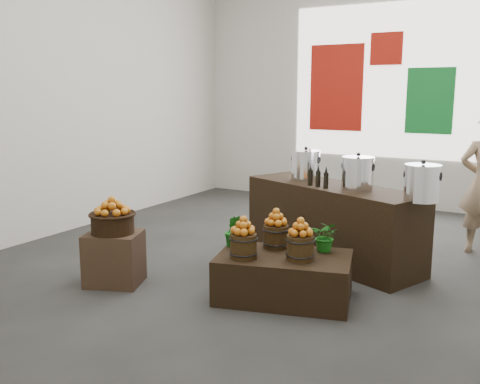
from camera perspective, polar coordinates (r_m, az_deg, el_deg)
The scene contains 23 objects.
ground at distance 6.00m, azimuth 3.86°, elevation -7.22°, with size 7.00×7.00×0.00m, color #343432.
back_wall at distance 8.99m, azimuth 13.99°, elevation 11.38°, with size 6.00×0.04×4.00m, color beige.
back_opening at distance 8.90m, azimuth 15.85°, elevation 11.30°, with size 3.20×0.02×2.40m, color white.
deco_red_left at distance 9.15m, azimuth 10.23°, elevation 10.88°, with size 0.90×0.04×1.40m, color #AA180D.
deco_green_right at distance 8.76m, azimuth 19.58°, elevation 9.14°, with size 0.70×0.04×1.00m, color #117128.
deco_red_upper at distance 8.94m, azimuth 15.36°, elevation 14.53°, with size 0.50×0.04×0.50m, color #AA180D.
crate at distance 5.34m, azimuth -13.26°, elevation -6.91°, with size 0.51×0.42×0.51m, color #4B3623.
wicker_basket at distance 5.25m, azimuth -13.42°, elevation -3.29°, with size 0.41×0.41×0.18m, color black.
apples_in_basket at distance 5.21m, azimuth -13.51°, elevation -1.39°, with size 0.32×0.32×0.17m, color #920B04, non-canonical shape.
display_table at distance 4.87m, azimuth 4.70°, elevation -9.03°, with size 1.17×0.72×0.41m, color black.
apple_bucket_front_left at distance 4.68m, azimuth 0.37°, elevation -5.78°, with size 0.23×0.23×0.22m, color #38250F.
apples_in_bucket_front_left at distance 4.63m, azimuth 0.37°, elevation -3.56°, with size 0.18×0.18×0.16m, color #920B04, non-canonical shape.
apple_bucket_front_right at distance 4.66m, azimuth 6.43°, elevation -5.93°, with size 0.23×0.23×0.22m, color #38250F.
apples_in_bucket_front_right at distance 4.61m, azimuth 6.48°, elevation -3.70°, with size 0.18×0.18×0.16m, color #920B04, non-canonical shape.
apple_bucket_rear at distance 4.99m, azimuth 3.85°, elevation -4.75°, with size 0.23×0.23×0.22m, color #38250F.
apples_in_bucket_rear at distance 4.95m, azimuth 3.88°, elevation -2.67°, with size 0.18×0.18×0.16m, color #920B04, non-canonical shape.
herb_garnish_right at distance 4.92m, azimuth 9.14°, elevation -4.68°, with size 0.26×0.22×0.29m, color #135E13.
herb_garnish_left at distance 5.01m, azimuth -0.72°, elevation -4.15°, with size 0.17×0.13×0.30m, color #135E13.
counter at distance 5.94m, azimuth 9.77°, elevation -3.28°, with size 2.07×0.66×0.85m, color black.
stock_pot_left at distance 6.12m, azimuth 7.02°, elevation 2.75°, with size 0.32×0.32×0.32m, color silver.
stock_pot_center at distance 5.62m, azimuth 12.44°, elevation 1.88°, with size 0.32×0.32×0.32m, color silver.
stock_pot_right at distance 5.18m, azimuth 18.85°, elevation 0.83°, with size 0.32×0.32×0.32m, color silver.
oil_cruets at distance 5.69m, azimuth 8.54°, elevation 1.68°, with size 0.23×0.06×0.24m, color black, non-canonical shape.
Camera 1 is at (2.47, -5.15, 1.84)m, focal length 40.00 mm.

